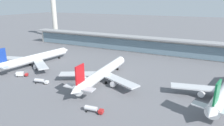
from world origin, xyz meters
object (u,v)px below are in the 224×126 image
object	(u,v)px
airliner_centre_stand	(102,73)
service_truck_by_tail_grey	(94,73)
service_truck_on_taxiway_red	(21,74)
service_truck_near_nose_red	(93,109)
control_tower	(54,8)
service_truck_mid_apron_white	(41,81)
airliner_left_stand	(34,59)

from	to	relation	value
airliner_centre_stand	service_truck_by_tail_grey	distance (m)	12.49
service_truck_by_tail_grey	service_truck_on_taxiway_red	xyz separation A→B (m)	(-42.68, -22.01, -0.02)
service_truck_near_nose_red	control_tower	size ratio (longest dim) A/B	0.12
service_truck_near_nose_red	service_truck_mid_apron_white	bearing A→B (deg)	162.48
service_truck_near_nose_red	service_truck_on_taxiway_red	size ratio (longest dim) A/B	1.19
service_truck_mid_apron_white	control_tower	size ratio (longest dim) A/B	0.12
airliner_left_stand	service_truck_on_taxiway_red	xyz separation A→B (m)	(9.76, -20.61, -3.95)
service_truck_near_nose_red	service_truck_by_tail_grey	distance (m)	45.31
airliner_left_stand	control_tower	distance (m)	127.73
control_tower	airliner_left_stand	bearing A→B (deg)	-56.46
airliner_centre_stand	control_tower	distance (m)	172.58
control_tower	service_truck_near_nose_red	bearing A→B (deg)	-44.49
service_truck_mid_apron_white	control_tower	world-z (taller)	control_tower
service_truck_mid_apron_white	control_tower	distance (m)	164.28
service_truck_near_nose_red	control_tower	bearing A→B (deg)	135.51
airliner_left_stand	control_tower	xyz separation A→B (m)	(-68.12, 102.77, 33.35)
airliner_left_stand	service_truck_mid_apron_white	distance (m)	38.37
airliner_centre_stand	service_truck_near_nose_red	xyz separation A→B (m)	(12.95, -32.41, -3.93)
service_truck_near_nose_red	control_tower	world-z (taller)	control_tower
control_tower	airliner_centre_stand	bearing A→B (deg)	-39.73
airliner_centre_stand	control_tower	world-z (taller)	control_tower
service_truck_by_tail_grey	control_tower	distance (m)	161.87
service_truck_mid_apron_white	airliner_left_stand	bearing A→B (deg)	141.73
airliner_left_stand	airliner_centre_stand	distance (m)	62.35
airliner_left_stand	service_truck_near_nose_red	size ratio (longest dim) A/B	7.64
airliner_left_stand	service_truck_mid_apron_white	size ratio (longest dim) A/B	7.55
service_truck_by_tail_grey	control_tower	xyz separation A→B (m)	(-120.56, 101.37, 37.28)
airliner_centre_stand	control_tower	xyz separation A→B (m)	(-130.23, 108.23, 33.35)
airliner_left_stand	airliner_centre_stand	world-z (taller)	same
airliner_centre_stand	service_truck_by_tail_grey	size ratio (longest dim) A/B	8.20
service_truck_by_tail_grey	control_tower	size ratio (longest dim) A/B	0.11
service_truck_near_nose_red	service_truck_mid_apron_white	xyz separation A→B (m)	(-45.09, 14.23, 0.00)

